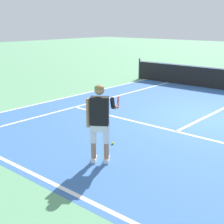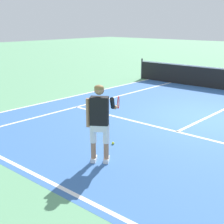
{
  "view_description": "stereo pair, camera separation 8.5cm",
  "coord_description": "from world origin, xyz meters",
  "views": [
    {
      "loc": [
        4.22,
        -9.42,
        2.96
      ],
      "look_at": [
        -0.24,
        -4.24,
        1.05
      ],
      "focal_mm": 52.03,
      "sensor_mm": 36.0,
      "label": 1
    },
    {
      "loc": [
        4.28,
        -9.36,
        2.96
      ],
      "look_at": [
        -0.24,
        -4.24,
        1.05
      ],
      "focal_mm": 52.03,
      "sensor_mm": 36.0,
      "label": 2
    }
  ],
  "objects": [
    {
      "name": "line_doubles_left",
      "position": [
        -5.49,
        -0.66,
        0.0
      ],
      "size": [
        0.1,
        10.58,
        0.01
      ],
      "primitive_type": "cube",
      "color": "white",
      "rests_on": "ground"
    },
    {
      "name": "line_singles_left",
      "position": [
        -4.12,
        -0.66,
        0.0
      ],
      "size": [
        0.1,
        10.58,
        0.01
      ],
      "primitive_type": "cube",
      "color": "white",
      "rests_on": "ground"
    },
    {
      "name": "line_baseline",
      "position": [
        0.0,
        -5.95,
        0.0
      ],
      "size": [
        10.98,
        0.1,
        0.01
      ],
      "primitive_type": "cube",
      "color": "white",
      "rests_on": "ground"
    },
    {
      "name": "line_centre_service",
      "position": [
        0.0,
        1.43,
        0.0
      ],
      "size": [
        0.1,
        6.4,
        0.01
      ],
      "primitive_type": "cube",
      "color": "white",
      "rests_on": "ground"
    },
    {
      "name": "tennis_ball_near_feet",
      "position": [
        -0.71,
        -3.66,
        0.03
      ],
      "size": [
        0.07,
        0.07,
        0.07
      ],
      "primitive_type": "sphere",
      "color": "#CCE02D",
      "rests_on": "ground"
    },
    {
      "name": "court_inner_surface",
      "position": [
        0.0,
        -0.66,
        0.0
      ],
      "size": [
        10.98,
        10.98,
        0.0
      ],
      "primitive_type": "cube",
      "color": "#3866A8",
      "rests_on": "ground"
    },
    {
      "name": "line_service",
      "position": [
        0.0,
        -1.77,
        0.0
      ],
      "size": [
        8.23,
        0.1,
        0.01
      ],
      "primitive_type": "cube",
      "color": "white",
      "rests_on": "ground"
    },
    {
      "name": "tennis_player",
      "position": [
        -0.25,
        -4.61,
        0.99
      ],
      "size": [
        0.6,
        1.21,
        1.71
      ],
      "color": "white",
      "rests_on": "ground"
    },
    {
      "name": "ground_plane",
      "position": [
        0.0,
        0.0,
        0.0
      ],
      "size": [
        80.0,
        80.0,
        0.0
      ],
      "primitive_type": "plane",
      "color": "#609E70"
    }
  ]
}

